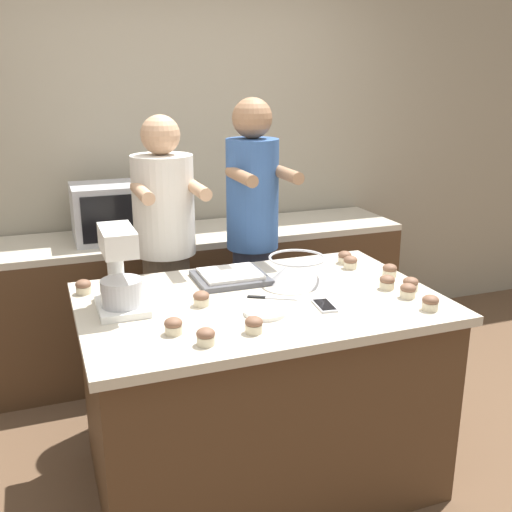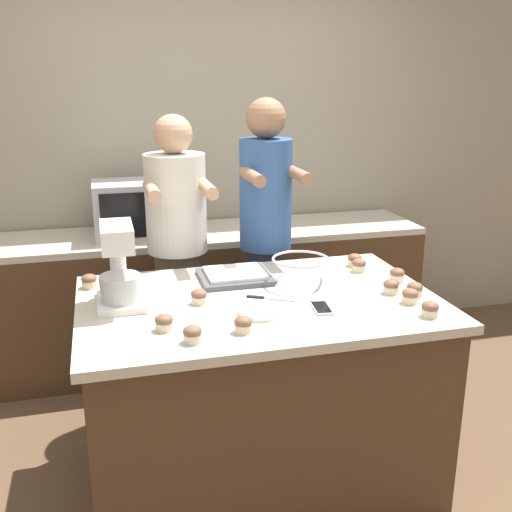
{
  "view_description": "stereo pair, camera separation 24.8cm",
  "coord_description": "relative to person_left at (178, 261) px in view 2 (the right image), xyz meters",
  "views": [
    {
      "loc": [
        -0.87,
        -2.29,
        1.84
      ],
      "look_at": [
        0.0,
        0.05,
        1.08
      ],
      "focal_mm": 42.0,
      "sensor_mm": 36.0,
      "label": 1
    },
    {
      "loc": [
        -0.64,
        -2.36,
        1.84
      ],
      "look_at": [
        0.0,
        0.05,
        1.08
      ],
      "focal_mm": 42.0,
      "sensor_mm": 36.0,
      "label": 2
    }
  ],
  "objects": [
    {
      "name": "microwave_oven",
      "position": [
        -0.17,
        0.56,
        0.18
      ],
      "size": [
        0.53,
        0.37,
        0.34
      ],
      "color": "#B7B7BC",
      "rests_on": "back_counter"
    },
    {
      "name": "cupcake_2",
      "position": [
        0.84,
        -0.83,
        0.06
      ],
      "size": [
        0.07,
        0.07,
        0.07
      ],
      "color": "beige",
      "rests_on": "island_counter"
    },
    {
      "name": "back_counter",
      "position": [
        0.26,
        0.57,
        -0.43
      ],
      "size": [
        2.8,
        0.6,
        0.88
      ],
      "color": "#4C331E",
      "rests_on": "ground_plane"
    },
    {
      "name": "cupcake_0",
      "position": [
        0.83,
        -0.51,
        0.06
      ],
      "size": [
        0.07,
        0.07,
        0.07
      ],
      "color": "beige",
      "rests_on": "island_counter"
    },
    {
      "name": "cupcake_3",
      "position": [
        0.95,
        -0.69,
        0.06
      ],
      "size": [
        0.07,
        0.07,
        0.07
      ],
      "color": "beige",
      "rests_on": "island_counter"
    },
    {
      "name": "back_wall",
      "position": [
        0.26,
        0.92,
        0.48
      ],
      "size": [
        10.0,
        0.06,
        2.7
      ],
      "color": "gray",
      "rests_on": "ground_plane"
    },
    {
      "name": "small_plate",
      "position": [
        0.21,
        -0.92,
        0.04
      ],
      "size": [
        0.18,
        0.18,
        0.02
      ],
      "color": "white",
      "rests_on": "island_counter"
    },
    {
      "name": "cell_phone",
      "position": [
        0.48,
        -0.93,
        0.04
      ],
      "size": [
        0.09,
        0.15,
        0.01
      ],
      "color": "silver",
      "rests_on": "island_counter"
    },
    {
      "name": "island_counter",
      "position": [
        0.26,
        -0.74,
        -0.42
      ],
      "size": [
        1.55,
        1.02,
        0.9
      ],
      "color": "#4C331E",
      "rests_on": "ground_plane"
    },
    {
      "name": "cupcake_1",
      "position": [
        -0.01,
        -0.74,
        0.06
      ],
      "size": [
        0.07,
        0.07,
        0.07
      ],
      "color": "beige",
      "rests_on": "island_counter"
    },
    {
      "name": "mixing_bowl",
      "position": [
        0.49,
        -0.61,
        0.1
      ],
      "size": [
        0.27,
        0.27,
        0.13
      ],
      "color": "#BCBCC1",
      "rests_on": "island_counter"
    },
    {
      "name": "ground_plane",
      "position": [
        0.26,
        -0.74,
        -0.87
      ],
      "size": [
        16.0,
        16.0,
        0.0
      ],
      "primitive_type": "plane",
      "color": "brown"
    },
    {
      "name": "cupcake_7",
      "position": [
        0.93,
        -0.89,
        0.06
      ],
      "size": [
        0.07,
        0.07,
        0.07
      ],
      "color": "beige",
      "rests_on": "island_counter"
    },
    {
      "name": "stand_mixer",
      "position": [
        -0.33,
        -0.66,
        0.19
      ],
      "size": [
        0.2,
        0.3,
        0.35
      ],
      "color": "white",
      "rests_on": "island_counter"
    },
    {
      "name": "baking_tray",
      "position": [
        0.21,
        -0.47,
        0.05
      ],
      "size": [
        0.33,
        0.3,
        0.04
      ],
      "color": "#4C4C51",
      "rests_on": "island_counter"
    },
    {
      "name": "person_right",
      "position": [
        0.49,
        -0.0,
        0.06
      ],
      "size": [
        0.31,
        0.48,
        1.73
      ],
      "color": "#33384C",
      "rests_on": "ground_plane"
    },
    {
      "name": "knife",
      "position": [
        0.29,
        -0.76,
        0.03
      ],
      "size": [
        0.2,
        0.12,
        0.01
      ],
      "color": "#BCBCC1",
      "rests_on": "island_counter"
    },
    {
      "name": "cupcake_11",
      "position": [
        -0.09,
        -1.11,
        0.06
      ],
      "size": [
        0.07,
        0.07,
        0.07
      ],
      "color": "beige",
      "rests_on": "island_counter"
    },
    {
      "name": "cupcake_10",
      "position": [
        -0.18,
        -0.98,
        0.06
      ],
      "size": [
        0.07,
        0.07,
        0.07
      ],
      "color": "beige",
      "rests_on": "island_counter"
    },
    {
      "name": "cupcake_8",
      "position": [
        0.85,
        -0.42,
        0.06
      ],
      "size": [
        0.07,
        0.07,
        0.07
      ],
      "color": "beige",
      "rests_on": "island_counter"
    },
    {
      "name": "cupcake_9",
      "position": [
        0.87,
        -0.96,
        0.06
      ],
      "size": [
        0.07,
        0.07,
        0.07
      ],
      "color": "beige",
      "rests_on": "island_counter"
    },
    {
      "name": "cupcake_5",
      "position": [
        -0.46,
        -0.41,
        0.06
      ],
      "size": [
        0.07,
        0.07,
        0.07
      ],
      "color": "beige",
      "rests_on": "island_counter"
    },
    {
      "name": "person_left",
      "position": [
        0.0,
        0.0,
        0.0
      ],
      "size": [
        0.34,
        0.5,
        1.65
      ],
      "color": "brown",
      "rests_on": "ground_plane"
    },
    {
      "name": "cupcake_6",
      "position": [
        0.87,
        -1.12,
        0.06
      ],
      "size": [
        0.07,
        0.07,
        0.07
      ],
      "color": "beige",
      "rests_on": "island_counter"
    },
    {
      "name": "cupcake_4",
      "position": [
        0.11,
        -1.07,
        0.06
      ],
      "size": [
        0.07,
        0.07,
        0.07
      ],
      "color": "beige",
      "rests_on": "island_counter"
    }
  ]
}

